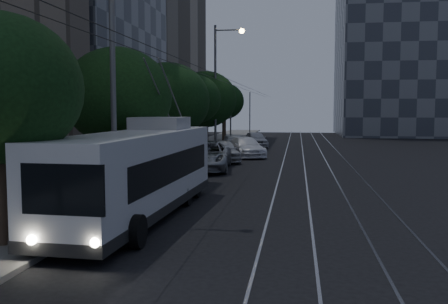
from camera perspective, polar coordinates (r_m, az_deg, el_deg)
ground at (r=19.22m, az=4.57°, el=-6.28°), size 120.00×120.00×0.00m
sidewalk at (r=39.95m, az=-4.28°, el=-0.30°), size 5.00×90.00×0.15m
tram_rails at (r=39.01m, az=10.21°, el=-0.59°), size 4.52×90.00×0.02m
overhead_wires at (r=39.30m, az=-0.71°, el=4.59°), size 2.23×90.00×6.00m
building_distant_right at (r=76.14m, az=21.46°, el=10.88°), size 22.00×18.00×24.00m
trolleybus at (r=17.33m, az=-9.62°, el=-2.29°), size 2.85×11.50×5.63m
pickup_silver at (r=30.35m, az=-2.16°, el=-0.44°), size 3.42×6.54×1.76m
car_white_a at (r=35.01m, az=-0.17°, el=0.15°), size 3.40×5.00×1.58m
car_white_b at (r=38.70m, az=2.52°, el=0.55°), size 3.90×5.61×1.51m
car_white_c at (r=43.92m, az=1.13°, el=0.97°), size 2.38×4.29×1.34m
car_white_d at (r=48.57m, az=3.62°, el=1.46°), size 3.04×4.81×1.53m
tree_1 at (r=22.22m, az=-12.06°, el=6.21°), size 4.71×4.71×6.40m
tree_2 at (r=30.23m, az=-6.47°, el=5.83°), size 5.08×5.08×6.50m
tree_3 at (r=37.76m, az=-3.45°, el=5.99°), size 4.11×4.11×6.29m
tree_4 at (r=44.87m, az=-2.10°, el=6.03°), size 5.58×5.58×7.09m
tree_5 at (r=56.51m, az=0.01°, el=5.80°), size 4.52×4.52×6.60m
streetlamp_near at (r=18.07m, az=-11.40°, el=11.95°), size 2.40×0.44×9.90m
streetlamp_far at (r=43.21m, az=-0.44°, el=8.61°), size 2.59×0.44×10.83m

